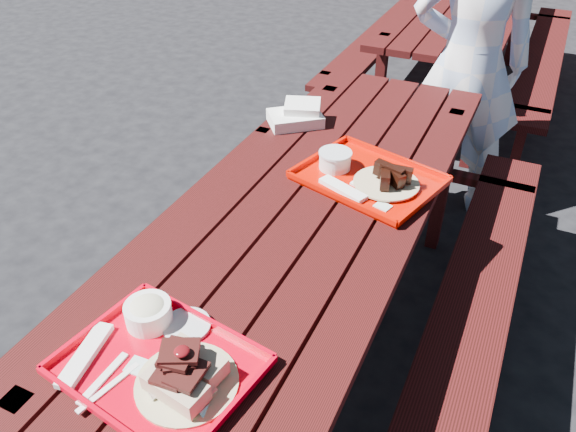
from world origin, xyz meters
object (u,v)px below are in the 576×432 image
(near_tray, at_px, (164,354))
(person, at_px, (468,65))
(picnic_table_far, at_px, (462,27))
(picnic_table_near, at_px, (306,253))
(far_tray, at_px, (366,176))

(near_tray, height_order, person, person)
(picnic_table_far, bearing_deg, picnic_table_near, -90.00)
(picnic_table_far, distance_m, person, 1.48)
(picnic_table_near, relative_size, near_tray, 4.84)
(picnic_table_near, relative_size, far_tray, 4.36)
(far_tray, distance_m, person, 1.13)
(near_tray, bearing_deg, person, 81.50)
(picnic_table_near, bearing_deg, far_tray, 63.96)
(picnic_table_near, distance_m, near_tray, 0.77)
(near_tray, xyz_separation_m, far_tray, (0.17, 0.98, -0.01))
(picnic_table_far, bearing_deg, far_tray, -87.32)
(picnic_table_far, xyz_separation_m, person, (0.26, -1.43, 0.25))
(picnic_table_near, bearing_deg, picnic_table_far, 90.00)
(near_tray, bearing_deg, far_tray, 80.08)
(far_tray, bearing_deg, picnic_table_near, -116.04)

